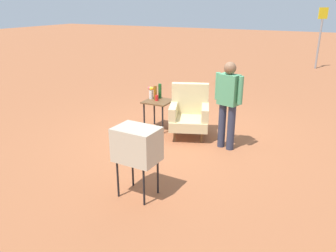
# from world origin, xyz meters

# --- Properties ---
(ground_plane) EXTENTS (60.00, 60.00, 0.00)m
(ground_plane) POSITION_xyz_m (0.00, 0.00, 0.00)
(ground_plane) COLOR #A05B38
(armchair) EXTENTS (0.99, 1.00, 1.06)m
(armchair) POSITION_xyz_m (0.12, 0.11, 0.50)
(armchair) COLOR brown
(armchair) RESTS_ON ground
(side_table) EXTENTS (0.56, 0.56, 0.64)m
(side_table) POSITION_xyz_m (-0.64, 0.18, 0.54)
(side_table) COLOR black
(side_table) RESTS_ON ground
(tv_on_stand) EXTENTS (0.62, 0.47, 1.03)m
(tv_on_stand) POSITION_xyz_m (0.41, -2.36, 0.78)
(tv_on_stand) COLOR black
(tv_on_stand) RESTS_ON ground
(person_standing) EXTENTS (0.55, 0.31, 1.64)m
(person_standing) POSITION_xyz_m (1.00, -0.17, 0.94)
(person_standing) COLOR #2D3347
(person_standing) RESTS_ON ground
(road_sign) EXTENTS (0.33, 0.33, 2.44)m
(road_sign) POSITION_xyz_m (1.81, 9.56, 1.38)
(road_sign) COLOR gray
(road_sign) RESTS_ON ground
(bottle_wine_green) EXTENTS (0.07, 0.07, 0.32)m
(bottle_wine_green) POSITION_xyz_m (-0.71, 0.38, 0.80)
(bottle_wine_green) COLOR #1E5623
(bottle_wine_green) RESTS_ON side_table
(soda_can_red) EXTENTS (0.07, 0.07, 0.12)m
(soda_can_red) POSITION_xyz_m (-0.67, 0.17, 0.70)
(soda_can_red) COLOR red
(soda_can_red) RESTS_ON side_table
(bottle_tall_amber) EXTENTS (0.07, 0.07, 0.30)m
(bottle_tall_amber) POSITION_xyz_m (-0.75, 0.24, 0.79)
(bottle_tall_amber) COLOR brown
(bottle_tall_amber) RESTS_ON side_table
(flower_vase) EXTENTS (0.15, 0.10, 0.27)m
(flower_vase) POSITION_xyz_m (-0.86, 0.25, 0.78)
(flower_vase) COLOR silver
(flower_vase) RESTS_ON side_table
(shrub_near) EXTENTS (0.35, 0.35, 0.27)m
(shrub_near) POSITION_xyz_m (-0.83, 4.98, 0.13)
(shrub_near) COLOR #475B33
(shrub_near) RESTS_ON ground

